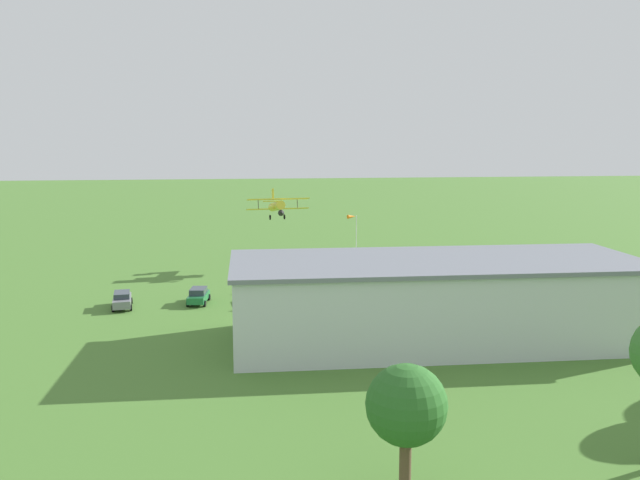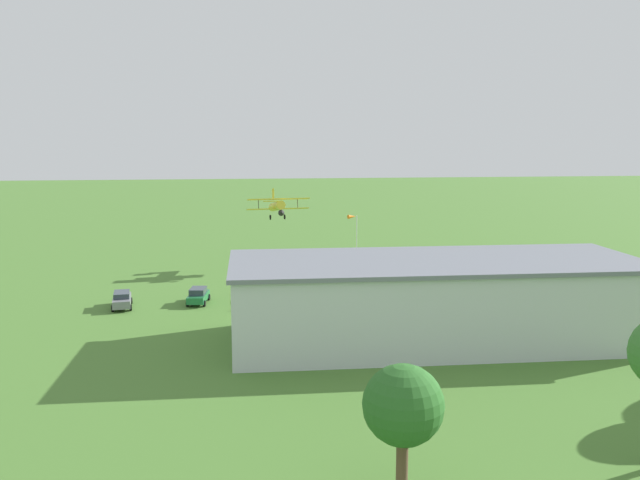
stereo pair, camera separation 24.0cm
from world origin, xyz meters
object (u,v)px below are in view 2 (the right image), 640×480
object	(u,v)px
biplane	(277,206)
car_yellow	(531,289)
car_grey	(122,299)
windsock	(353,220)
person_crossing_taxiway	(256,300)
person_walking_on_apron	(257,284)
person_near_hangar_door	(561,289)
car_green	(198,295)
tree_behind_hangar_right	(403,406)
car_black	(266,293)
person_by_parked_cars	(456,283)
hangar	(436,300)

from	to	relation	value
biplane	car_yellow	world-z (taller)	biplane
car_grey	windsock	xyz separation A→B (m)	(-28.47, -26.10, 4.55)
person_crossing_taxiway	person_walking_on_apron	bearing A→B (deg)	-92.57
person_walking_on_apron	person_near_hangar_door	bearing A→B (deg)	168.78
car_grey	person_crossing_taxiway	size ratio (longest dim) A/B	2.77
car_green	person_crossing_taxiway	world-z (taller)	person_crossing_taxiway
person_crossing_taxiway	person_walking_on_apron	size ratio (longest dim) A/B	0.93
tree_behind_hangar_right	car_black	bearing A→B (deg)	-83.95
car_green	person_near_hangar_door	world-z (taller)	person_near_hangar_door
car_black	person_by_parked_cars	size ratio (longest dim) A/B	2.69
person_near_hangar_door	windsock	distance (m)	33.14
car_black	person_crossing_taxiway	size ratio (longest dim) A/B	2.64
person_near_hangar_door	person_walking_on_apron	world-z (taller)	person_walking_on_apron
tree_behind_hangar_right	windsock	size ratio (longest dim) A/B	1.08
car_black	person_by_parked_cars	bearing A→B (deg)	-173.50
car_black	car_green	world-z (taller)	car_black
biplane	person_walking_on_apron	world-z (taller)	biplane
windsock	person_near_hangar_door	bearing A→B (deg)	123.17
biplane	tree_behind_hangar_right	bearing A→B (deg)	91.75
car_grey	person_crossing_taxiway	world-z (taller)	person_crossing_taxiway
car_green	person_by_parked_cars	world-z (taller)	person_by_parked_cars
person_walking_on_apron	biplane	bearing A→B (deg)	-103.29
car_green	person_crossing_taxiway	distance (m)	6.56
person_walking_on_apron	person_by_parked_cars	bearing A→B (deg)	175.46
hangar	person_walking_on_apron	world-z (taller)	hangar
hangar	person_near_hangar_door	world-z (taller)	hangar
biplane	person_by_parked_cars	xyz separation A→B (m)	(-19.12, 15.85, -7.43)
car_black	person_walking_on_apron	xyz separation A→B (m)	(0.86, -4.24, 0.02)
person_near_hangar_door	windsock	bearing A→B (deg)	-56.83
hangar	person_by_parked_cars	xyz separation A→B (m)	(-8.14, -18.14, -2.69)
car_black	car_yellow	bearing A→B (deg)	176.95
car_green	person_walking_on_apron	size ratio (longest dim) A/B	2.40
car_black	windsock	xyz separation A→B (m)	(-13.82, -25.24, 4.53)
car_grey	person_walking_on_apron	xyz separation A→B (m)	(-13.79, -5.10, 0.04)
car_yellow	person_near_hangar_door	world-z (taller)	person_near_hangar_door
car_grey	person_near_hangar_door	bearing A→B (deg)	178.30
car_green	person_walking_on_apron	xyz separation A→B (m)	(-6.22, -4.31, 0.05)
tree_behind_hangar_right	car_green	bearing A→B (deg)	-74.18
car_yellow	person_crossing_taxiway	world-z (taller)	person_crossing_taxiway
person_walking_on_apron	windsock	xyz separation A→B (m)	(-14.68, -21.00, 4.51)
hangar	person_walking_on_apron	bearing A→B (deg)	-54.33
hangar	biplane	distance (m)	36.02
car_black	windsock	bearing A→B (deg)	-118.69
car_black	windsock	size ratio (longest dim) A/B	0.71
car_black	person_crossing_taxiway	distance (m)	3.18
hangar	car_yellow	size ratio (longest dim) A/B	7.43
car_yellow	car_grey	world-z (taller)	car_grey
car_yellow	person_near_hangar_door	distance (m)	3.21
car_green	car_grey	bearing A→B (deg)	5.92
car_yellow	person_by_parked_cars	bearing A→B (deg)	-29.44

